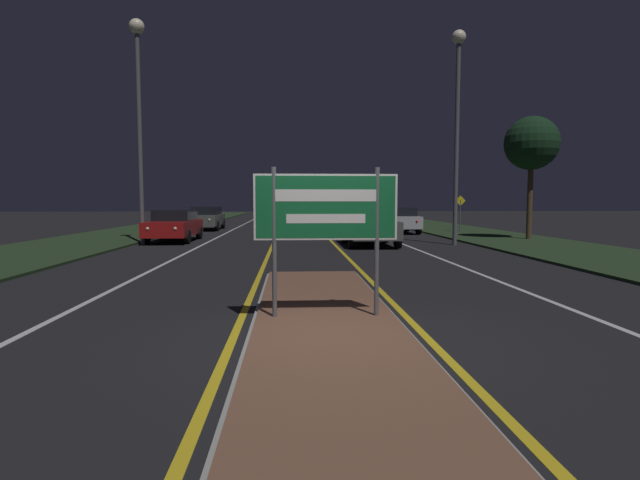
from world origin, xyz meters
TOP-DOWN VIEW (x-y plane):
  - ground_plane at (0.00, 0.00)m, footprint 160.00×160.00m
  - median_island at (0.00, 0.77)m, footprint 2.21×9.62m
  - verge_left at (-9.50, 20.00)m, footprint 5.00×100.00m
  - verge_right at (9.50, 20.00)m, footprint 5.00×100.00m
  - centre_line_yellow_left at (-1.30, 25.00)m, footprint 0.12×70.00m
  - centre_line_yellow_right at (1.30, 25.00)m, footprint 0.12×70.00m
  - lane_line_white_left at (-4.20, 25.00)m, footprint 0.12×70.00m
  - lane_line_white_right at (4.20, 25.00)m, footprint 0.12×70.00m
  - edge_line_white_left at (-7.20, 25.00)m, footprint 0.10×70.00m
  - edge_line_white_right at (7.20, 25.00)m, footprint 0.10×70.00m
  - highway_sign at (0.00, 0.76)m, footprint 2.13×0.07m
  - streetlight_left_near at (-6.68, 14.39)m, footprint 0.61×0.61m
  - streetlight_right_near at (6.26, 13.67)m, footprint 0.57×0.57m
  - car_receding_0 at (2.70, 13.59)m, footprint 2.01×4.19m
  - car_receding_1 at (5.56, 21.55)m, footprint 1.98×4.41m
  - car_approaching_0 at (-5.78, 16.19)m, footprint 1.93×4.52m
  - car_approaching_1 at (-5.86, 25.11)m, footprint 1.94×4.42m
  - car_approaching_2 at (-2.36, 34.36)m, footprint 1.93×4.74m
  - warning_sign at (9.24, 21.70)m, footprint 0.60×0.06m
  - roadside_palm_right at (10.40, 15.69)m, footprint 2.42×2.42m

SIDE VIEW (x-z plane):
  - ground_plane at x=0.00m, z-range 0.00..0.00m
  - centre_line_yellow_left at x=-1.30m, z-range 0.00..0.01m
  - centre_line_yellow_right at x=1.30m, z-range 0.00..0.01m
  - lane_line_white_left at x=-4.20m, z-range 0.00..0.01m
  - lane_line_white_right at x=4.20m, z-range 0.00..0.01m
  - edge_line_white_left at x=-7.20m, z-range 0.00..0.01m
  - edge_line_white_right at x=7.20m, z-range 0.00..0.01m
  - verge_left at x=-9.50m, z-range 0.00..0.08m
  - verge_right at x=9.50m, z-range 0.00..0.08m
  - median_island at x=0.00m, z-range -0.01..0.09m
  - car_approaching_0 at x=-5.78m, z-range 0.03..1.46m
  - car_approaching_1 at x=-5.86m, z-range 0.03..1.49m
  - car_receding_1 at x=5.56m, z-range 0.04..1.50m
  - car_receding_0 at x=2.70m, z-range 0.06..1.50m
  - car_approaching_2 at x=-2.36m, z-range 0.04..1.55m
  - warning_sign at x=9.24m, z-range 0.30..2.35m
  - highway_sign at x=0.00m, z-range 0.54..2.77m
  - roadside_palm_right at x=10.40m, z-range 1.62..7.19m
  - streetlight_right_near at x=6.26m, z-range 1.51..10.19m
  - streetlight_left_near at x=-6.68m, z-range 1.77..10.88m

